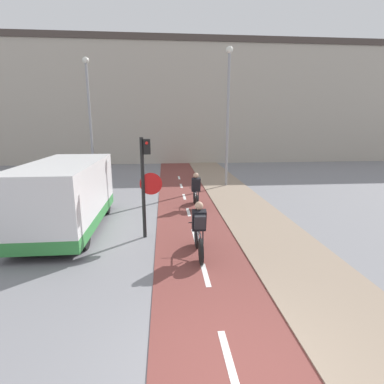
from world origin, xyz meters
TOP-DOWN VIEW (x-y plane):
  - bike_lane at (0.00, 0.01)m, footprint 2.41×60.00m
  - building_row_background at (0.00, 24.91)m, footprint 60.00×5.20m
  - traffic_light_pole at (-1.47, 5.56)m, footprint 0.67×0.25m
  - street_lamp_far at (-5.12, 14.87)m, footprint 0.36×0.36m
  - street_lamp_sidewalk at (2.50, 12.86)m, footprint 0.36×0.36m
  - cyclist_near at (-0.04, 4.05)m, footprint 0.46×1.70m
  - cyclist_far at (0.37, 8.74)m, footprint 0.46×1.66m
  - van at (-4.12, 6.48)m, footprint 2.09×5.18m

SIDE VIEW (x-z plane):
  - bike_lane at x=0.00m, z-range 0.00..0.02m
  - cyclist_far at x=0.37m, z-range -0.07..1.40m
  - cyclist_near at x=-0.04m, z-range -0.04..1.46m
  - van at x=-4.12m, z-range -0.01..2.23m
  - traffic_light_pole at x=-1.47m, z-range 0.37..3.43m
  - street_lamp_far at x=-5.12m, z-range 0.76..7.76m
  - street_lamp_sidewalk at x=2.50m, z-range 0.77..8.01m
  - building_row_background at x=0.00m, z-range 0.01..10.27m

